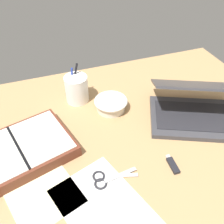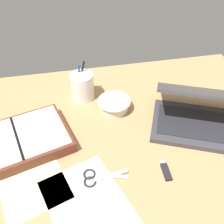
{
  "view_description": "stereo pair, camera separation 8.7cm",
  "coord_description": "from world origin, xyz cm",
  "px_view_note": "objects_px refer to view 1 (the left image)",
  "views": [
    {
      "loc": [
        -19.67,
        -53.17,
        66.1
      ],
      "look_at": [
        2.01,
        8.25,
        9.0
      ],
      "focal_mm": 40.0,
      "sensor_mm": 36.0,
      "label": 1
    },
    {
      "loc": [
        -11.34,
        -55.51,
        66.1
      ],
      "look_at": [
        2.01,
        8.25,
        9.0
      ],
      "focal_mm": 40.0,
      "sensor_mm": 36.0,
      "label": 2
    }
  ],
  "objects_px": {
    "bowl": "(111,104)",
    "planner": "(19,151)",
    "pen_cup": "(77,89)",
    "scissors": "(105,179)",
    "laptop": "(194,107)"
  },
  "relations": [
    {
      "from": "planner",
      "to": "scissors",
      "type": "height_order",
      "value": "planner"
    },
    {
      "from": "bowl",
      "to": "planner",
      "type": "distance_m",
      "value": 0.37
    },
    {
      "from": "laptop",
      "to": "planner",
      "type": "xyz_separation_m",
      "value": [
        -0.63,
        0.02,
        -0.03
      ]
    },
    {
      "from": "pen_cup",
      "to": "planner",
      "type": "height_order",
      "value": "pen_cup"
    },
    {
      "from": "pen_cup",
      "to": "planner",
      "type": "relative_size",
      "value": 0.41
    },
    {
      "from": "laptop",
      "to": "pen_cup",
      "type": "bearing_deg",
      "value": 172.02
    },
    {
      "from": "bowl",
      "to": "scissors",
      "type": "bearing_deg",
      "value": -112.25
    },
    {
      "from": "bowl",
      "to": "pen_cup",
      "type": "height_order",
      "value": "pen_cup"
    },
    {
      "from": "laptop",
      "to": "planner",
      "type": "height_order",
      "value": "laptop"
    },
    {
      "from": "bowl",
      "to": "pen_cup",
      "type": "distance_m",
      "value": 0.15
    },
    {
      "from": "planner",
      "to": "scissors",
      "type": "bearing_deg",
      "value": -53.11
    },
    {
      "from": "laptop",
      "to": "planner",
      "type": "distance_m",
      "value": 0.63
    },
    {
      "from": "laptop",
      "to": "planner",
      "type": "relative_size",
      "value": 1.05
    },
    {
      "from": "bowl",
      "to": "planner",
      "type": "xyz_separation_m",
      "value": [
        -0.35,
        -0.12,
        -0.0
      ]
    },
    {
      "from": "planner",
      "to": "scissors",
      "type": "xyz_separation_m",
      "value": [
        0.23,
        -0.18,
        -0.02
      ]
    }
  ]
}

